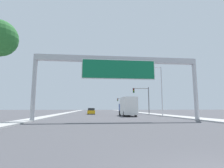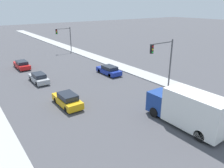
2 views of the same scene
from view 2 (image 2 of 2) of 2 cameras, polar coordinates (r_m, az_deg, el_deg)
name	(u,v)px [view 2 (image 2 of 2)]	position (r m, az deg, el deg)	size (l,w,h in m)	color
sidewalk_right	(92,56)	(47.87, -5.27, 7.23)	(3.00, 120.00, 0.15)	#A8A8A8
car_near_center	(22,65)	(41.76, -22.48, 4.67)	(1.81, 4.78, 1.38)	red
car_mid_right	(67,100)	(24.84, -11.59, -4.08)	(1.80, 4.56, 1.50)	gold
car_far_left	(39,78)	(33.35, -18.57, 1.51)	(1.71, 4.49, 1.39)	#A5A8AD
car_mid_left	(109,70)	(35.36, -0.81, 3.63)	(1.90, 4.76, 1.40)	navy
truck_box_primary	(187,109)	(21.06, 19.10, -6.25)	(2.36, 7.71, 3.49)	navy
traffic_light_near_intersection	(165,57)	(28.86, 13.60, 6.86)	(4.10, 0.32, 6.53)	#4C4C4F
traffic_light_mid_block	(66,36)	(53.22, -12.03, 12.29)	(3.74, 0.32, 5.69)	#4C4C4F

